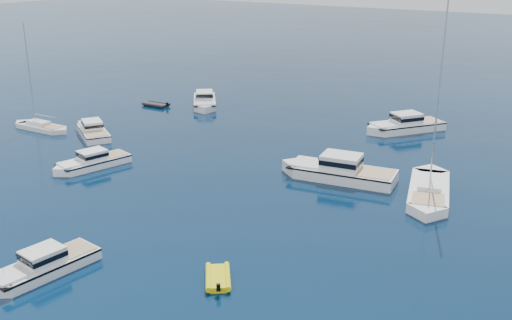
{
  "coord_description": "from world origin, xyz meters",
  "views": [
    {
      "loc": [
        24.46,
        -19.07,
        19.34
      ],
      "look_at": [
        -2.16,
        22.75,
        2.2
      ],
      "focal_mm": 41.96,
      "sensor_mm": 36.0,
      "label": 1
    }
  ],
  "objects": [
    {
      "name": "ground",
      "position": [
        0.0,
        0.0,
        0.0
      ],
      "size": [
        400.0,
        400.0,
        0.0
      ],
      "primitive_type": "plane",
      "color": "#072549",
      "rests_on": "ground"
    },
    {
      "name": "motor_cruiser_near",
      "position": [
        -5.14,
        2.03,
        0.0
      ],
      "size": [
        3.56,
        8.46,
        2.15
      ],
      "primitive_type": null,
      "rotation": [
        0.0,
        0.0,
        3.01
      ],
      "color": "silver",
      "rests_on": "ground"
    },
    {
      "name": "motor_cruiser_left",
      "position": [
        -17.7,
        17.91,
        0.0
      ],
      "size": [
        4.47,
        8.51,
        2.14
      ],
      "primitive_type": null,
      "rotation": [
        0.0,
        0.0,
        2.89
      ],
      "color": "white",
      "rests_on": "ground"
    },
    {
      "name": "motor_cruiser_centre",
      "position": [
        3.5,
        27.75,
        0.0
      ],
      "size": [
        11.79,
        5.1,
        2.99
      ],
      "primitive_type": null,
      "rotation": [
        0.0,
        0.0,
        1.72
      ],
      "color": "silver",
      "rests_on": "ground"
    },
    {
      "name": "motor_cruiser_far_l",
      "position": [
        -25.71,
        25.49,
        0.0
      ],
      "size": [
        8.65,
        6.84,
        2.26
      ],
      "primitive_type": null,
      "rotation": [
        0.0,
        0.0,
        1.0
      ],
      "color": "white",
      "rests_on": "ground"
    },
    {
      "name": "motor_cruiser_distant",
      "position": [
        3.31,
        45.97,
        0.0
      ],
      "size": [
        8.69,
        10.13,
        2.7
      ],
      "primitive_type": null,
      "rotation": [
        0.0,
        0.0,
        2.5
      ],
      "color": "silver",
      "rests_on": "ground"
    },
    {
      "name": "motor_cruiser_horizon",
      "position": [
        -23.4,
        43.29,
        0.0
      ],
      "size": [
        8.11,
        9.31,
        2.5
      ],
      "primitive_type": null,
      "rotation": [
        0.0,
        0.0,
        3.8
      ],
      "color": "silver",
      "rests_on": "ground"
    },
    {
      "name": "sailboat_mid_r",
      "position": [
        11.65,
        28.29,
        0.0
      ],
      "size": [
        6.33,
        12.74,
        18.13
      ],
      "primitive_type": null,
      "rotation": [
        0.0,
        0.0,
        0.27
      ],
      "color": "white",
      "rests_on": "ground"
    },
    {
      "name": "sailboat_mid_l",
      "position": [
        -32.53,
        23.91,
        0.0
      ],
      "size": [
        8.65,
        2.55,
        12.6
      ],
      "primitive_type": null,
      "rotation": [
        0.0,
        0.0,
        1.61
      ],
      "color": "silver",
      "rests_on": "ground"
    },
    {
      "name": "tender_yellow",
      "position": [
        4.83,
        7.35,
        0.0
      ],
      "size": [
        3.47,
        3.76,
        0.95
      ],
      "primitive_type": null,
      "rotation": [
        0.0,
        0.0,
        0.65
      ],
      "color": "#D4CC0C",
      "rests_on": "ground"
    },
    {
      "name": "tender_grey_far",
      "position": [
        -28.75,
        39.57,
        0.0
      ],
      "size": [
        3.82,
        2.23,
        0.95
      ],
      "primitive_type": null,
      "rotation": [
        0.0,
        0.0,
        1.62
      ],
      "color": "black",
      "rests_on": "ground"
    }
  ]
}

